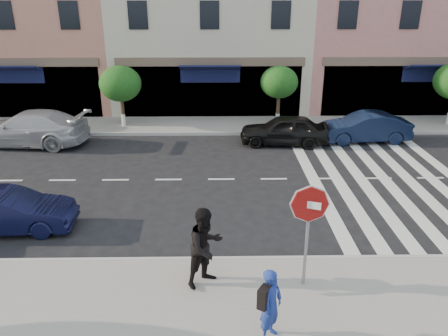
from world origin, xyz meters
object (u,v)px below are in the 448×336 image
stop_sign (309,214)px  car_far_left (29,128)px  car_near_mid (8,211)px  car_far_mid (284,130)px  walker (206,247)px  photographer (271,305)px  car_far_right (365,127)px

stop_sign → car_far_left: stop_sign is taller
stop_sign → car_near_mid: size_ratio=0.68×
stop_sign → car_far_left: size_ratio=0.47×
car_near_mid → car_far_mid: car_far_mid is taller
car_far_left → car_far_mid: size_ratio=1.34×
walker → car_near_mid: (-5.86, 2.81, -0.51)m
walker → car_far_mid: size_ratio=0.48×
car_near_mid → car_far_left: (-2.52, 7.92, 0.17)m
car_far_mid → photographer: bearing=-4.8°
stop_sign → car_near_mid: bearing=-179.3°
photographer → walker: (-1.31, 1.80, 0.20)m
car_near_mid → car_far_right: (13.07, 8.13, 0.07)m
walker → car_far_mid: (3.37, 10.61, -0.44)m
stop_sign → car_far_right: 12.16m
stop_sign → photographer: (-0.99, -1.69, -1.08)m
walker → car_far_mid: bearing=30.9°
stop_sign → car_far_mid: bearing=104.6°
car_far_right → walker: bearing=-36.7°
photographer → car_far_left: photographer is taller
car_far_mid → car_far_right: 3.85m
car_far_mid → car_far_right: bearing=99.6°
stop_sign → car_far_right: (4.90, 11.05, -1.33)m
car_far_mid → walker: bearing=-13.0°
walker → stop_sign: bearing=-44.1°
stop_sign → car_far_right: bearing=86.4°
car_far_left → car_far_right: (15.60, 0.22, -0.10)m
car_near_mid → car_far_right: car_far_right is taller
stop_sign → walker: (-2.31, 0.11, -0.89)m
car_far_left → car_near_mid: bearing=23.9°
stop_sign → walker: bearing=-162.3°
car_far_left → walker: bearing=44.3°
photographer → car_near_mid: bearing=89.2°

